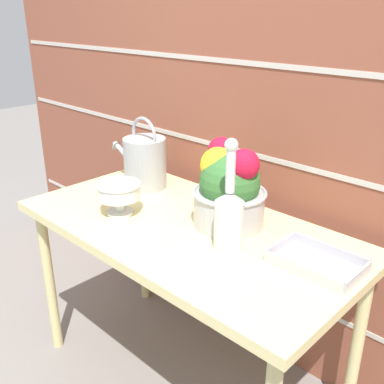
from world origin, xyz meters
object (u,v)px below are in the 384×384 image
Objects in this scene: flower_planter at (229,188)px; wire_tray at (316,263)px; crystal_pedestal_bowl at (119,192)px; glass_decanter at (229,216)px; watering_can at (145,162)px.

wire_tray is (0.38, -0.04, -0.13)m from flower_planter.
flower_planter is (0.36, 0.22, 0.05)m from crystal_pedestal_bowl.
glass_decanter is 1.39× the size of wire_tray.
flower_planter is at bearing 174.55° from wire_tray.
wire_tray is (0.74, 0.18, -0.08)m from crystal_pedestal_bowl.
watering_can reaches higher than flower_planter.
flower_planter is at bearing 130.05° from glass_decanter.
crystal_pedestal_bowl is at bearing -59.88° from watering_can.
watering_can is 0.87× the size of glass_decanter.
flower_planter is 0.82× the size of glass_decanter.
wire_tray is at bearing -5.45° from flower_planter.
crystal_pedestal_bowl is 0.42m from flower_planter.
flower_planter is at bearing -4.13° from watering_can.
flower_planter reaches higher than crystal_pedestal_bowl.
wire_tray is (0.26, 0.11, -0.11)m from glass_decanter.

